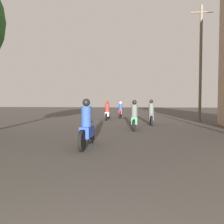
{
  "coord_description": "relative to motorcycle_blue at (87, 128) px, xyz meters",
  "views": [
    {
      "loc": [
        0.4,
        -0.55,
        1.44
      ],
      "look_at": [
        -1.73,
        17.32,
        0.63
      ],
      "focal_mm": 35.0,
      "sensor_mm": 36.0,
      "label": 1
    }
  ],
  "objects": [
    {
      "name": "motorcycle_blue",
      "position": [
        0.0,
        0.0,
        0.0
      ],
      "size": [
        0.6,
        1.93,
        1.55
      ],
      "rotation": [
        0.0,
        0.0,
        0.09
      ],
      "color": "black",
      "rests_on": "ground_plane"
    },
    {
      "name": "motorcycle_green",
      "position": [
        1.43,
        4.64,
        0.0
      ],
      "size": [
        0.6,
        1.99,
        1.55
      ],
      "rotation": [
        0.0,
        0.0,
        0.11
      ],
      "color": "black",
      "rests_on": "ground_plane"
    },
    {
      "name": "motorcycle_black",
      "position": [
        2.46,
        7.32,
        0.02
      ],
      "size": [
        0.6,
        1.86,
        1.6
      ],
      "rotation": [
        0.0,
        0.0,
        0.03
      ],
      "color": "black",
      "rests_on": "ground_plane"
    },
    {
      "name": "motorcycle_silver",
      "position": [
        -0.86,
        10.77,
        0.01
      ],
      "size": [
        0.6,
        2.06,
        1.56
      ],
      "rotation": [
        0.0,
        0.0,
        -0.08
      ],
      "color": "black",
      "rests_on": "ground_plane"
    },
    {
      "name": "motorcycle_red",
      "position": [
        0.04,
        13.22,
        -0.01
      ],
      "size": [
        0.6,
        2.08,
        1.51
      ],
      "rotation": [
        0.0,
        0.0,
        -0.11
      ],
      "color": "black",
      "rests_on": "ground_plane"
    },
    {
      "name": "utility_pole_far",
      "position": [
        6.15,
        9.94,
        3.77
      ],
      "size": [
        1.6,
        0.2,
        8.44
      ],
      "color": "#6B5B4C",
      "rests_on": "ground_plane"
    }
  ]
}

